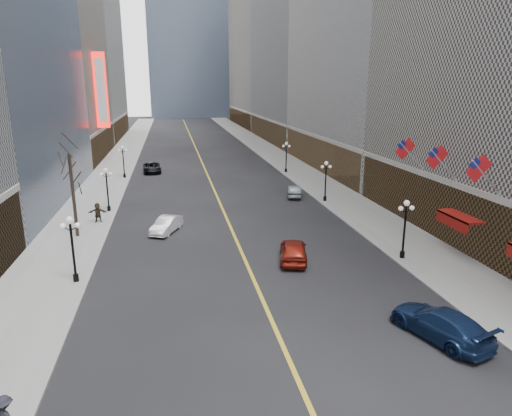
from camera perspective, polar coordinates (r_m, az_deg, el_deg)
name	(u,v)px	position (r m, az deg, el deg)	size (l,w,h in m)	color
sidewalk_east	(293,167)	(73.63, 4.66, 5.08)	(6.00, 230.00, 0.15)	gray
sidewalk_west	(112,173)	(71.65, -17.57, 4.15)	(6.00, 230.00, 0.15)	gray
lane_line	(201,161)	(81.13, -6.86, 5.91)	(0.25, 200.00, 0.02)	gold
bldg_east_c	(322,33)	(112.15, 8.20, 20.79)	(26.60, 40.60, 48.80)	gray
bldg_east_d	(279,24)	(154.10, 2.84, 21.95)	(26.60, 46.60, 62.80)	#AAA18D
bldg_west_c	(11,7)	(91.23, -28.29, 21.22)	(26.60, 30.60, 50.80)	#AAA18D
streetlamp_east_1	(405,223)	(35.81, 18.13, -1.80)	(1.26, 0.44, 4.52)	black
streetlamp_east_2	(326,177)	(51.81, 8.72, 3.87)	(1.26, 0.44, 4.52)	black
streetlamp_east_3	(286,154)	(68.81, 3.80, 6.78)	(1.26, 0.44, 4.52)	black
streetlamp_west_1	(72,242)	(32.26, -22.01, -4.01)	(1.26, 0.44, 4.52)	black
streetlamp_west_2	(107,185)	(49.42, -18.13, 2.74)	(1.26, 0.44, 4.52)	black
streetlamp_west_3	(123,158)	(67.02, -16.27, 5.98)	(1.26, 0.44, 4.52)	black
flag_3	(481,171)	(34.28, 26.30, 4.20)	(2.87, 0.12, 2.87)	#B2B2B7
flag_4	(439,159)	(38.33, 21.90, 5.68)	(2.87, 0.12, 2.87)	#B2B2B7
flag_5	(407,150)	(42.59, 18.34, 6.85)	(2.87, 0.12, 2.87)	#B2B2B7
awning_c	(457,218)	(37.99, 23.87, -1.12)	(1.40, 4.00, 0.93)	maroon
theatre_marquee	(101,90)	(80.67, -18.80, 13.75)	(2.00, 0.55, 12.00)	red
tree_west_far	(70,167)	(41.35, -22.20, 4.79)	(3.60, 3.60, 7.92)	#2D231C
car_nb_mid	(166,225)	(41.78, -11.13, -2.08)	(1.50, 4.30, 1.42)	silver
car_nb_far	(152,168)	(71.09, -12.87, 4.95)	(2.50, 5.43, 1.51)	black
car_sb_near	(440,324)	(26.39, 22.05, -13.24)	(2.29, 5.64, 1.64)	#14264D
car_sb_mid	(293,250)	(34.60, 4.70, -5.27)	(1.98, 4.91, 1.67)	maroon
car_sb_far	(294,191)	(54.20, 4.81, 2.09)	(1.45, 4.15, 1.37)	#4E5456
ped_west_far	(98,213)	(46.05, -19.18, -0.54)	(1.74, 0.50, 1.88)	#2E241A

